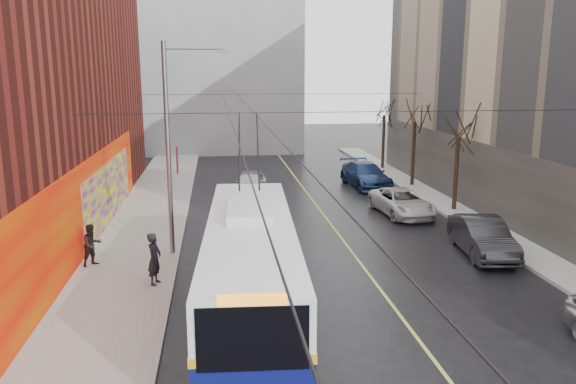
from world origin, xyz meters
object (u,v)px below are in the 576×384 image
Objects in this scene: parked_car_c at (402,202)px; parked_car_d at (366,175)px; tree_near at (459,124)px; pedestrian_a at (154,259)px; following_car at (250,184)px; tree_mid at (415,110)px; pedestrian_b at (92,245)px; trolleybus at (251,265)px; streetlight_pole at (172,144)px; tree_far at (385,105)px; parked_car_b at (482,237)px.

parked_car_d reaches higher than parked_car_c.
pedestrian_a is (-15.66, -9.59, -3.86)m from tree_near.
following_car is at bearing 138.82° from parked_car_c.
tree_mid is 5.47m from parked_car_d.
parked_car_c is at bearing -27.21° from following_car.
parked_car_d is at bearing 0.58° from pedestrian_b.
trolleybus is (-12.31, -19.37, -3.56)m from tree_mid.
streetlight_pole reaches higher than parked_car_c.
tree_mid reaches higher than tree_far.
pedestrian_b is (-6.04, 5.15, -0.69)m from trolleybus.
trolleybus reaches higher than parked_car_d.
parked_car_d is (-3.19, 7.43, -4.15)m from tree_near.
pedestrian_b is at bearing -142.22° from tree_mid.
pedestrian_a reaches higher than parked_car_d.
trolleybus is at bearing -147.85° from parked_car_b.
parked_car_b is (10.31, 4.86, -0.88)m from trolleybus.
pedestrian_a is at bearing -84.74° from pedestrian_b.
pedestrian_a reaches higher than parked_car_b.
parked_car_d is at bearing 68.38° from trolleybus.
parked_car_c is at bearing -19.04° from pedestrian_b.
streetlight_pole is at bearing -158.38° from tree_near.
pedestrian_b is at bearing 142.70° from trolleybus.
parked_car_c is 0.89× the size of parked_car_d.
streetlight_pole is at bearing -159.91° from parked_car_c.
pedestrian_a is at bearing -148.52° from tree_near.
pedestrian_b is (-3.21, -1.23, -3.84)m from streetlight_pole.
tree_far is 1.15× the size of parked_car_d.
trolleybus reaches higher than parked_car_c.
parked_car_c is (-3.20, -0.35, -4.27)m from tree_near.
trolleybus is 21.82m from parked_car_d.
tree_near is at bearing 21.62° from streetlight_pole.
tree_mid is 1.31× the size of parked_car_c.
trolleybus is 4.39m from pedestrian_a.
pedestrian_a is (-0.52, -3.59, -3.73)m from streetlight_pole.
tree_far reaches higher than trolleybus.
tree_mid is 9.22m from parked_car_c.
tree_near reaches higher than pedestrian_a.
following_car is (-8.06, -1.94, -0.03)m from parked_car_d.
parked_car_d is (0.01, 7.78, 0.12)m from parked_car_c.
streetlight_pole is 25.09m from tree_far.
pedestrian_b reaches higher than parked_car_b.
streetlight_pole is 5.26× the size of pedestrian_b.
pedestrian_a is at bearing 143.41° from trolleybus.
parked_car_d is at bearing 172.38° from tree_mid.
streetlight_pole reaches higher than parked_car_d.
tree_far reaches higher than parked_car_d.
following_car is 15.71m from pedestrian_a.
pedestrian_b is (-15.15, -6.87, 0.30)m from parked_car_c.
tree_mid is at bearing -5.66° from pedestrian_b.
tree_mid is 23.19m from pedestrian_a.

